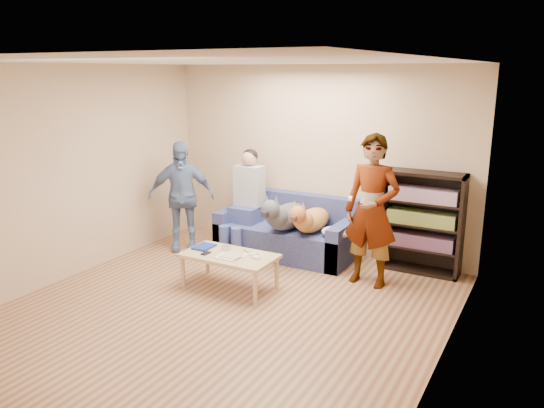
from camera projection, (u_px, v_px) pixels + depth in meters
The scene contains 26 objects.
ground at pixel (217, 315), 5.61m from camera, with size 5.00×5.00×0.00m, color brown.
ceiling at pixel (210, 61), 4.97m from camera, with size 5.00×5.00×0.00m, color white.
wall_back at pixel (317, 160), 7.42m from camera, with size 4.50×4.50×0.00m, color tan.
wall_left at pixel (60, 175), 6.35m from camera, with size 5.00×5.00×0.00m, color tan.
wall_right at pixel (445, 227), 4.24m from camera, with size 5.00×5.00×0.00m, color tan.
blanket at pixel (336, 232), 6.82m from camera, with size 0.39×0.33×0.13m, color #B4B5B9.
person_standing_right at pixel (372, 211), 6.24m from camera, with size 0.66×0.44×1.82m, color gray.
person_standing_left at pixel (181, 196), 7.50m from camera, with size 0.92×0.38×1.57m, color #6E7EB0.
held_controller at pixel (350, 198), 6.12m from camera, with size 0.04×0.12×0.03m, color white.
notebook_blue at pixel (204, 247), 6.45m from camera, with size 0.20×0.26×0.03m, color navy.
papers at pixel (228, 257), 6.11m from camera, with size 0.26×0.20×0.01m, color white.
magazine at pixel (231, 256), 6.11m from camera, with size 0.22×0.17×0.01m, color #BAB295.
camera_silver at pixel (226, 248), 6.37m from camera, with size 0.11×0.06×0.05m, color silver.
controller_a at pixel (254, 254), 6.17m from camera, with size 0.04×0.13×0.03m, color silver.
controller_b at pixel (256, 258), 6.07m from camera, with size 0.09×0.06×0.03m, color white.
headphone_cup_a at pixel (243, 257), 6.11m from camera, with size 0.07×0.07×0.02m, color white.
headphone_cup_b at pixel (246, 255), 6.18m from camera, with size 0.07×0.07×0.02m, color white.
pen_orange at pixel (220, 258), 6.09m from camera, with size 0.01×0.01×0.14m, color #BF6E1A.
pen_black at pixel (246, 251), 6.32m from camera, with size 0.01×0.01×0.14m, color black.
wallet at pixel (206, 253), 6.24m from camera, with size 0.07×0.12×0.01m, color black.
sofa at pixel (287, 234), 7.44m from camera, with size 1.90×0.85×0.82m.
person_seated at pixel (246, 197), 7.49m from camera, with size 0.40×0.73×1.47m.
dog_gray at pixel (285, 216), 7.10m from camera, with size 0.39×1.24×0.57m.
dog_tan at pixel (310, 219), 7.00m from camera, with size 0.35×1.14×0.51m.
coffee_table at pixel (229, 258), 6.23m from camera, with size 1.10×0.60×0.42m.
bookshelf at pixel (422, 220), 6.70m from camera, with size 1.00×0.34×1.30m.
Camera 1 is at (3.00, -4.23, 2.52)m, focal length 35.00 mm.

